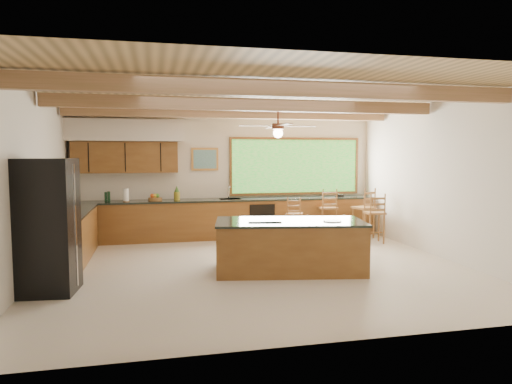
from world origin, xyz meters
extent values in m
plane|color=beige|center=(0.00, 0.00, 0.00)|extent=(7.20, 7.20, 0.00)
cube|color=beige|center=(0.00, 3.25, 1.50)|extent=(7.20, 0.04, 3.00)
cube|color=beige|center=(0.00, -3.25, 1.50)|extent=(7.20, 0.04, 3.00)
cube|color=beige|center=(-3.60, 0.00, 1.50)|extent=(0.04, 6.50, 3.00)
cube|color=beige|center=(3.60, 0.00, 1.50)|extent=(0.04, 6.50, 3.00)
cube|color=tan|center=(0.00, 0.00, 3.00)|extent=(7.20, 6.50, 0.04)
cube|color=#9B6A4D|center=(0.00, -1.60, 2.86)|extent=(7.10, 0.15, 0.22)
cube|color=#9B6A4D|center=(0.00, 0.50, 2.86)|extent=(7.10, 0.15, 0.22)
cube|color=#9B6A4D|center=(0.00, 2.30, 2.86)|extent=(7.10, 0.15, 0.22)
cube|color=brown|center=(-2.35, 3.06, 1.90)|extent=(2.30, 0.35, 0.70)
cube|color=beige|center=(-2.35, 2.99, 2.50)|extent=(2.60, 0.50, 0.48)
cylinder|color=#FFEABF|center=(-3.05, 2.99, 2.27)|extent=(0.10, 0.10, 0.01)
cylinder|color=#FFEABF|center=(-1.65, 2.99, 2.27)|extent=(0.10, 0.10, 0.01)
cube|color=#6BB440|center=(1.70, 3.22, 1.67)|extent=(3.20, 0.04, 1.30)
cube|color=#B17636|center=(-0.55, 3.22, 1.85)|extent=(0.64, 0.03, 0.54)
cube|color=#477F68|center=(-0.55, 3.20, 1.85)|extent=(0.54, 0.01, 0.44)
cube|color=brown|center=(0.00, 2.91, 0.44)|extent=(7.00, 0.65, 0.88)
cube|color=black|center=(0.00, 2.91, 0.90)|extent=(7.04, 0.69, 0.04)
cube|color=brown|center=(-3.26, 1.35, 0.44)|extent=(0.65, 2.35, 0.88)
cube|color=black|center=(-3.26, 1.35, 0.90)|extent=(0.69, 2.39, 0.04)
cube|color=black|center=(0.70, 2.58, 0.42)|extent=(0.60, 0.02, 0.78)
cube|color=silver|center=(0.00, 2.91, 0.91)|extent=(0.50, 0.38, 0.03)
cylinder|color=silver|center=(0.00, 3.11, 1.07)|extent=(0.03, 0.03, 0.30)
cylinder|color=silver|center=(0.00, 3.01, 1.20)|extent=(0.03, 0.20, 0.03)
cylinder|color=white|center=(-2.35, 2.81, 1.07)|extent=(0.12, 0.12, 0.29)
cylinder|color=#183C1E|center=(-2.80, 3.08, 1.02)|extent=(0.06, 0.06, 0.20)
cylinder|color=#183C1E|center=(-2.73, 3.02, 1.03)|extent=(0.06, 0.06, 0.22)
cube|color=black|center=(2.72, 2.84, 0.96)|extent=(0.19, 0.16, 0.08)
cube|color=brown|center=(0.48, -0.33, 0.41)|extent=(2.59, 1.53, 0.82)
cube|color=black|center=(0.48, -0.33, 0.84)|extent=(2.63, 1.57, 0.04)
cube|color=black|center=(0.06, -0.26, 0.87)|extent=(0.61, 0.52, 0.02)
cylinder|color=white|center=(1.15, -0.57, 0.87)|extent=(0.30, 0.30, 0.01)
cube|color=black|center=(-3.22, -0.74, 0.96)|extent=(0.81, 0.79, 1.92)
cube|color=silver|center=(-2.85, -0.74, 0.96)|extent=(0.02, 0.05, 1.76)
cube|color=brown|center=(1.40, 2.31, 0.61)|extent=(0.47, 0.47, 0.04)
cylinder|color=brown|center=(1.25, 2.16, 0.29)|extent=(0.03, 0.03, 0.59)
cylinder|color=brown|center=(1.54, 2.16, 0.29)|extent=(0.03, 0.03, 0.59)
cylinder|color=brown|center=(1.25, 2.45, 0.29)|extent=(0.03, 0.03, 0.59)
cylinder|color=brown|center=(1.54, 2.45, 0.29)|extent=(0.03, 0.03, 0.59)
cube|color=brown|center=(2.24, 2.45, 0.71)|extent=(0.44, 0.44, 0.04)
cylinder|color=brown|center=(2.08, 2.28, 0.34)|extent=(0.04, 0.04, 0.68)
cylinder|color=brown|center=(2.41, 2.28, 0.34)|extent=(0.04, 0.04, 0.68)
cylinder|color=brown|center=(2.08, 2.62, 0.34)|extent=(0.04, 0.04, 0.68)
cylinder|color=brown|center=(2.41, 2.62, 0.34)|extent=(0.04, 0.04, 0.68)
cube|color=brown|center=(3.05, 2.19, 0.72)|extent=(0.55, 0.55, 0.04)
cylinder|color=brown|center=(2.88, 2.02, 0.35)|extent=(0.04, 0.04, 0.69)
cylinder|color=brown|center=(3.22, 2.02, 0.35)|extent=(0.04, 0.04, 0.69)
cylinder|color=brown|center=(2.88, 2.36, 0.35)|extent=(0.04, 0.04, 0.69)
cylinder|color=brown|center=(3.22, 2.36, 0.35)|extent=(0.04, 0.04, 0.69)
cube|color=brown|center=(3.04, 1.60, 0.67)|extent=(0.45, 0.45, 0.04)
cylinder|color=brown|center=(2.88, 1.44, 0.33)|extent=(0.04, 0.04, 0.65)
cylinder|color=brown|center=(3.19, 1.44, 0.33)|extent=(0.04, 0.04, 0.65)
cylinder|color=brown|center=(2.88, 1.76, 0.33)|extent=(0.04, 0.04, 0.65)
cylinder|color=brown|center=(3.19, 1.76, 0.33)|extent=(0.04, 0.04, 0.65)
camera|label=1|loc=(-1.73, -7.62, 1.99)|focal=32.00mm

